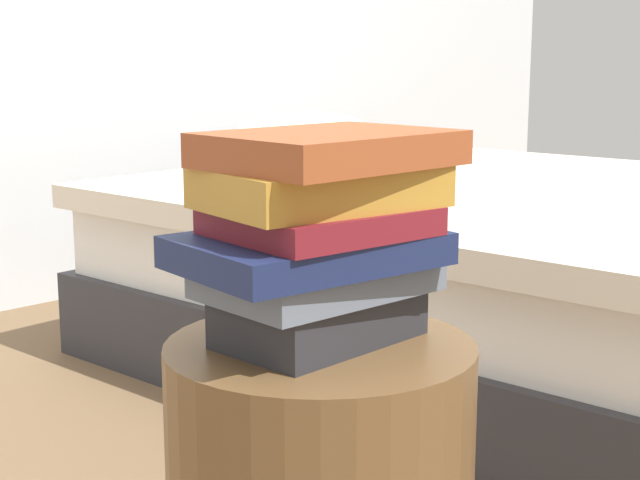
{
  "coord_description": "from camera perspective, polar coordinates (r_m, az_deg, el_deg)",
  "views": [
    {
      "loc": [
        -0.79,
        -0.78,
        0.79
      ],
      "look_at": [
        0.0,
        0.0,
        0.58
      ],
      "focal_mm": 53.82,
      "sensor_mm": 36.0,
      "label": 1
    }
  ],
  "objects": [
    {
      "name": "bed",
      "position": [
        2.51,
        12.41,
        -2.07
      ],
      "size": [
        1.65,
        2.09,
        0.62
      ],
      "rotation": [
        0.0,
        0.0,
        0.06
      ],
      "color": "#2D2D33",
      "rests_on": "ground_plane"
    },
    {
      "name": "book_ochre",
      "position": [
        1.12,
        -0.22,
        3.2
      ],
      "size": [
        0.29,
        0.22,
        0.05
      ],
      "primitive_type": "cube",
      "rotation": [
        0.0,
        0.0,
        -0.16
      ],
      "color": "#B7842D",
      "rests_on": "book_maroon"
    },
    {
      "name": "book_charcoal",
      "position": [
        1.17,
        -0.02,
        -4.61
      ],
      "size": [
        0.24,
        0.16,
        0.06
      ],
      "primitive_type": "cube",
      "rotation": [
        0.0,
        0.0,
        0.02
      ],
      "color": "#28282D",
      "rests_on": "side_table"
    },
    {
      "name": "book_slate",
      "position": [
        1.15,
        -0.11,
        -2.29
      ],
      "size": [
        0.27,
        0.19,
        0.04
      ],
      "primitive_type": "cube",
      "rotation": [
        0.0,
        0.0,
        -0.05
      ],
      "color": "slate",
      "rests_on": "book_charcoal"
    },
    {
      "name": "book_rust",
      "position": [
        1.11,
        0.57,
        5.45
      ],
      "size": [
        0.28,
        0.21,
        0.04
      ],
      "primitive_type": "cube",
      "rotation": [
        0.0,
        0.0,
        -0.02
      ],
      "color": "#994723",
      "rests_on": "book_ochre"
    },
    {
      "name": "book_navy",
      "position": [
        1.13,
        -0.75,
        -0.6
      ],
      "size": [
        0.32,
        0.24,
        0.04
      ],
      "primitive_type": "cube",
      "rotation": [
        0.0,
        0.0,
        -0.13
      ],
      "color": "#19234C",
      "rests_on": "book_slate"
    },
    {
      "name": "book_maroon",
      "position": [
        1.13,
        0.11,
        1.2
      ],
      "size": [
        0.25,
        0.22,
        0.03
      ],
      "primitive_type": "cube",
      "rotation": [
        0.0,
        0.0,
        -0.1
      ],
      "color": "maroon",
      "rests_on": "book_navy"
    }
  ]
}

